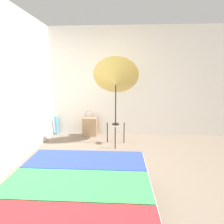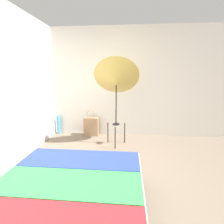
# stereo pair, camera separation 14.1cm
# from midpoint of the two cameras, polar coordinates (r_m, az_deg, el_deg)

# --- Properties ---
(ground_plane) EXTENTS (14.00, 14.00, 0.00)m
(ground_plane) POSITION_cam_midpoint_polar(r_m,az_deg,el_deg) (2.43, -5.61, -25.70)
(ground_plane) COLOR #756656
(wall_back) EXTENTS (8.00, 0.05, 2.60)m
(wall_back) POSITION_cam_midpoint_polar(r_m,az_deg,el_deg) (4.32, 0.16, 9.54)
(wall_back) COLOR silver
(wall_back) RESTS_ON ground_plane
(wall_side_left) EXTENTS (0.05, 8.00, 2.60)m
(wall_side_left) POSITION_cam_midpoint_polar(r_m,az_deg,el_deg) (3.42, -27.18, 7.58)
(wall_side_left) COLOR silver
(wall_side_left) RESTS_ON ground_plane
(photo_umbrella) EXTENTS (0.94, 0.78, 1.83)m
(photo_umbrella) POSITION_cam_midpoint_polar(r_m,az_deg,el_deg) (3.59, 2.52, 10.39)
(photo_umbrella) COLOR black
(photo_umbrella) RESTS_ON ground_plane
(tote_bag) EXTENTS (0.35, 0.16, 0.64)m
(tote_bag) POSITION_cam_midpoint_polar(r_m,az_deg,el_deg) (4.38, -5.89, -4.67)
(tote_bag) COLOR #9E7A56
(tote_bag) RESTS_ON ground_plane
(paper_roll) EXTENTS (0.08, 0.08, 0.47)m
(paper_roll) POSITION_cam_midpoint_polar(r_m,az_deg,el_deg) (4.69, -16.20, -3.97)
(paper_roll) COLOR #4CA3D1
(paper_roll) RESTS_ON ground_plane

